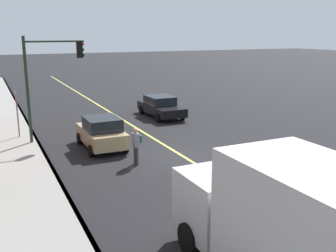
% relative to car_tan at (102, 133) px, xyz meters
% --- Properties ---
extents(ground, '(200.00, 200.00, 0.00)m').
position_rel_car_tan_xyz_m(ground, '(-3.10, -3.22, -0.85)').
color(ground, black).
extents(sidewalk_slab, '(80.00, 2.97, 0.15)m').
position_rel_car_tan_xyz_m(sidewalk_slab, '(-3.10, 4.39, -0.78)').
color(sidewalk_slab, gray).
rests_on(sidewalk_slab, ground).
extents(curb_edge, '(80.00, 0.16, 0.15)m').
position_rel_car_tan_xyz_m(curb_edge, '(-3.10, 2.98, -0.78)').
color(curb_edge, slate).
rests_on(curb_edge, ground).
extents(lane_stripe_center, '(80.00, 0.16, 0.01)m').
position_rel_car_tan_xyz_m(lane_stripe_center, '(-3.10, -3.22, -0.85)').
color(lane_stripe_center, '#D8CC4C').
rests_on(lane_stripe_center, ground).
extents(car_tan, '(3.88, 2.00, 1.69)m').
position_rel_car_tan_xyz_m(car_tan, '(0.00, 0.00, 0.00)').
color(car_tan, tan).
rests_on(car_tan, ground).
extents(car_black, '(4.71, 2.09, 1.49)m').
position_rel_car_tan_xyz_m(car_black, '(6.01, -6.11, -0.10)').
color(car_black, black).
rests_on(car_black, ground).
extents(truck_white, '(7.26, 2.61, 3.38)m').
position_rel_car_tan_xyz_m(truck_white, '(-13.95, -0.51, 0.91)').
color(truck_white, silver).
rests_on(truck_white, ground).
extents(pedestrian_with_backpack, '(0.42, 0.37, 1.74)m').
position_rel_car_tan_xyz_m(pedestrian_with_backpack, '(-3.27, -0.71, 0.17)').
color(pedestrian_with_backpack, '#383838').
rests_on(pedestrian_with_backpack, ground).
extents(traffic_light_mast, '(0.28, 3.22, 5.82)m').
position_rel_car_tan_xyz_m(traffic_light_mast, '(2.26, 2.14, 3.09)').
color(traffic_light_mast, '#1E3823').
rests_on(traffic_light_mast, ground).
extents(street_sign_post, '(0.60, 0.08, 2.91)m').
position_rel_car_tan_xyz_m(street_sign_post, '(3.79, 3.81, 0.86)').
color(street_sign_post, slate).
rests_on(street_sign_post, ground).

